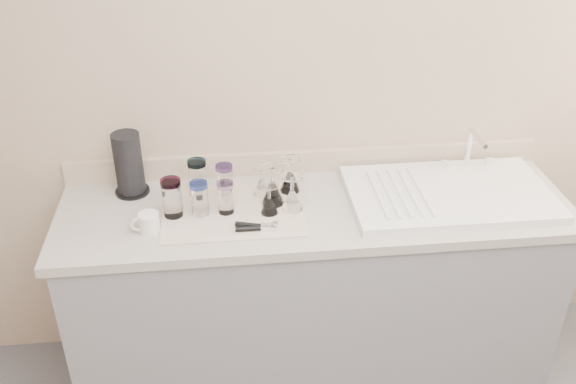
{
  "coord_description": "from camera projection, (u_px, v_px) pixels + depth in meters",
  "views": [
    {
      "loc": [
        -0.35,
        -0.96,
        2.26
      ],
      "look_at": [
        -0.12,
        1.15,
        1.0
      ],
      "focal_mm": 40.0,
      "sensor_mm": 36.0,
      "label": 1
    }
  ],
  "objects": [
    {
      "name": "tumbler_purple",
      "position": [
        225.0,
        180.0,
        2.59
      ],
      "size": [
        0.07,
        0.07,
        0.14
      ],
      "color": "white",
      "rests_on": "dish_towel"
    },
    {
      "name": "goblet_back_left",
      "position": [
        262.0,
        185.0,
        2.62
      ],
      "size": [
        0.07,
        0.07,
        0.13
      ],
      "color": "white",
      "rests_on": "dish_towel"
    },
    {
      "name": "goblet_front_left",
      "position": [
        269.0,
        203.0,
        2.49
      ],
      "size": [
        0.07,
        0.07,
        0.12
      ],
      "color": "white",
      "rests_on": "dish_towel"
    },
    {
      "name": "dish_towel",
      "position": [
        233.0,
        211.0,
        2.53
      ],
      "size": [
        0.55,
        0.42,
        0.01
      ],
      "primitive_type": "cube",
      "color": "silver",
      "rests_on": "counter_unit"
    },
    {
      "name": "sink_unit",
      "position": [
        449.0,
        193.0,
        2.62
      ],
      "size": [
        0.82,
        0.5,
        0.22
      ],
      "color": "white",
      "rests_on": "counter_unit"
    },
    {
      "name": "paper_towel_roll",
      "position": [
        129.0,
        165.0,
        2.6
      ],
      "size": [
        0.14,
        0.14,
        0.27
      ],
      "color": "black",
      "rests_on": "counter_unit"
    },
    {
      "name": "counter_unit",
      "position": [
        313.0,
        292.0,
        2.8
      ],
      "size": [
        2.06,
        0.62,
        0.9
      ],
      "color": "slate",
      "rests_on": "ground"
    },
    {
      "name": "tumbler_cyan",
      "position": [
        198.0,
        177.0,
        2.6
      ],
      "size": [
        0.08,
        0.08,
        0.15
      ],
      "color": "white",
      "rests_on": "dish_towel"
    },
    {
      "name": "goblet_back_right",
      "position": [
        290.0,
        180.0,
        2.64
      ],
      "size": [
        0.08,
        0.08,
        0.15
      ],
      "color": "white",
      "rests_on": "dish_towel"
    },
    {
      "name": "goblet_extra",
      "position": [
        273.0,
        191.0,
        2.55
      ],
      "size": [
        0.09,
        0.09,
        0.16
      ],
      "color": "white",
      "rests_on": "dish_towel"
    },
    {
      "name": "tumbler_magenta",
      "position": [
        172.0,
        198.0,
        2.46
      ],
      "size": [
        0.08,
        0.08,
        0.16
      ],
      "color": "white",
      "rests_on": "dish_towel"
    },
    {
      "name": "tumbler_lavender",
      "position": [
        226.0,
        197.0,
        2.49
      ],
      "size": [
        0.07,
        0.07,
        0.13
      ],
      "color": "white",
      "rests_on": "dish_towel"
    },
    {
      "name": "can_opener",
      "position": [
        256.0,
        227.0,
        2.41
      ],
      "size": [
        0.16,
        0.07,
        0.02
      ],
      "color": "silver",
      "rests_on": "dish_towel"
    },
    {
      "name": "goblet_front_right",
      "position": [
        292.0,
        198.0,
        2.51
      ],
      "size": [
        0.08,
        0.08,
        0.15
      ],
      "color": "white",
      "rests_on": "dish_towel"
    },
    {
      "name": "tumbler_blue",
      "position": [
        199.0,
        198.0,
        2.47
      ],
      "size": [
        0.07,
        0.07,
        0.14
      ],
      "color": "white",
      "rests_on": "dish_towel"
    },
    {
      "name": "white_mug",
      "position": [
        148.0,
        223.0,
        2.39
      ],
      "size": [
        0.11,
        0.09,
        0.08
      ],
      "color": "white",
      "rests_on": "counter_unit"
    },
    {
      "name": "room_envelope",
      "position": [
        415.0,
        245.0,
        1.21
      ],
      "size": [
        3.54,
        3.5,
        2.52
      ],
      "color": "#57575C",
      "rests_on": "ground"
    }
  ]
}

